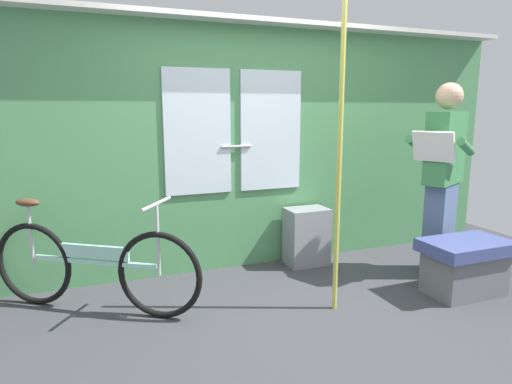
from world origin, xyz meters
The scene contains 7 objects.
ground_plane centered at (0.00, 0.00, -0.02)m, with size 6.37×3.87×0.04m, color #38383D.
train_door_wall centered at (-0.01, 1.13, 1.18)m, with size 5.37×0.28×2.26m.
bicycle_near_door centered at (-1.49, 0.59, 0.35)m, with size 1.42×0.98×0.86m.
passenger_reading_newspaper centered at (1.46, 0.27, 0.91)m, with size 0.63×0.58×1.72m.
trash_bin_by_wall centered at (0.46, 0.92, 0.28)m, with size 0.40×0.28×0.55m, color gray.
handrail_pole centered at (0.20, -0.03, 1.11)m, with size 0.04×0.04×2.22m, color #C6C14C.
bench_seat_corner centered at (1.33, -0.18, 0.24)m, with size 0.70×0.44×0.45m.
Camera 1 is at (-1.50, -2.75, 1.50)m, focal length 31.09 mm.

